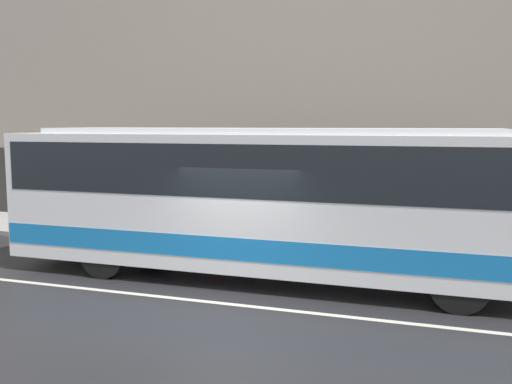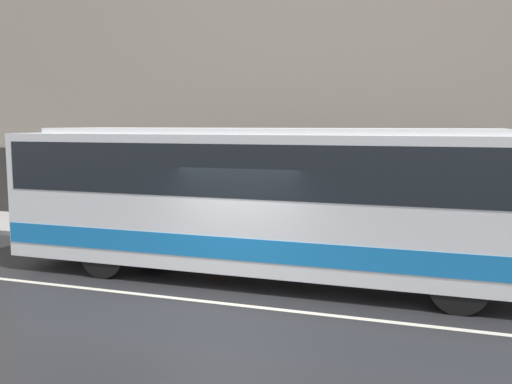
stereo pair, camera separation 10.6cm
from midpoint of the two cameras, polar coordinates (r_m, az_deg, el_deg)
The scene contains 6 objects.
ground_plane at distance 10.93m, azimuth -2.91°, elevation -11.09°, with size 60.00×60.00×0.00m, color #262628.
sidewalk at distance 16.05m, azimuth 4.62°, elevation -5.06°, with size 60.00×3.14×0.13m.
building_facade at distance 17.43m, azimuth 6.22°, elevation 11.60°, with size 60.00×0.35×10.01m.
lane_stripe at distance 10.93m, azimuth -2.91°, elevation -11.08°, with size 54.00×0.14×0.01m.
transit_bus at distance 12.34m, azimuth 0.87°, elevation -0.25°, with size 11.37×2.62×3.27m.
pedestrian_waiting at distance 16.42m, azimuth -4.02°, elevation -1.60°, with size 0.36×0.36×1.77m.
Camera 2 is at (3.98, -9.62, 3.36)m, focal length 40.00 mm.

